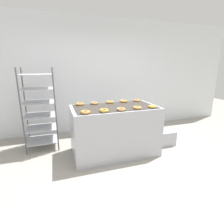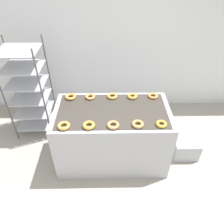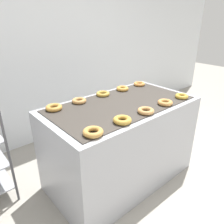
% 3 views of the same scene
% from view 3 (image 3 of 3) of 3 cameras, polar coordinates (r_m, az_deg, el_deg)
% --- Properties ---
extents(ground_plane, '(14.00, 14.00, 0.00)m').
position_cam_3_polar(ground_plane, '(2.40, 14.40, -23.93)').
color(ground_plane, '#9E998E').
extents(wall_back, '(8.00, 0.05, 2.80)m').
position_cam_3_polar(wall_back, '(3.28, -15.62, 16.93)').
color(wall_back, silver).
rests_on(wall_back, ground_plane).
extents(fryer_machine, '(1.59, 0.87, 0.93)m').
position_cam_3_polar(fryer_machine, '(2.44, 2.34, -8.00)').
color(fryer_machine, '#A8AAB2').
rests_on(fryer_machine, ground_plane).
extents(glaze_bin, '(0.39, 0.33, 0.31)m').
position_cam_3_polar(glaze_bin, '(3.40, 16.44, -5.25)').
color(glaze_bin, '#A8AAB2').
rests_on(glaze_bin, ground_plane).
extents(donut_near_leftmost, '(0.16, 0.16, 0.04)m').
position_cam_3_polar(donut_near_leftmost, '(1.64, -4.97, -5.22)').
color(donut_near_leftmost, '#BB8841').
rests_on(donut_near_leftmost, fryer_machine).
extents(donut_near_left, '(0.16, 0.16, 0.04)m').
position_cam_3_polar(donut_near_left, '(1.82, 2.71, -2.11)').
color(donut_near_left, '#BD9038').
rests_on(donut_near_left, fryer_machine).
extents(donut_near_center, '(0.15, 0.15, 0.04)m').
position_cam_3_polar(donut_near_center, '(2.02, 8.83, 0.31)').
color(donut_near_center, tan).
rests_on(donut_near_center, fryer_machine).
extents(donut_near_right, '(0.15, 0.15, 0.04)m').
position_cam_3_polar(donut_near_right, '(2.25, 13.71, 2.43)').
color(donut_near_right, '#C48946').
rests_on(donut_near_right, fryer_machine).
extents(donut_near_rightmost, '(0.14, 0.14, 0.04)m').
position_cam_3_polar(donut_near_rightmost, '(2.48, 17.74, 3.96)').
color(donut_near_rightmost, gold).
rests_on(donut_near_rightmost, fryer_machine).
extents(donut_far_leftmost, '(0.16, 0.16, 0.04)m').
position_cam_3_polar(donut_far_leftmost, '(2.14, -14.94, 1.14)').
color(donut_far_leftmost, '#BE863B').
rests_on(donut_far_leftmost, fryer_machine).
extents(donut_far_left, '(0.15, 0.15, 0.04)m').
position_cam_3_polar(donut_far_left, '(2.26, -8.58, 2.94)').
color(donut_far_left, tan).
rests_on(donut_far_left, fryer_machine).
extents(donut_far_center, '(0.15, 0.15, 0.04)m').
position_cam_3_polar(donut_far_center, '(2.44, -2.39, 4.78)').
color(donut_far_center, gold).
rests_on(donut_far_center, fryer_machine).
extents(donut_far_right, '(0.15, 0.15, 0.04)m').
position_cam_3_polar(donut_far_right, '(2.62, 2.76, 6.14)').
color(donut_far_right, gold).
rests_on(donut_far_right, fryer_machine).
extents(donut_far_rightmost, '(0.14, 0.14, 0.04)m').
position_cam_3_polar(donut_far_rightmost, '(2.83, 7.15, 7.30)').
color(donut_far_rightmost, '#CE8840').
rests_on(donut_far_rightmost, fryer_machine).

